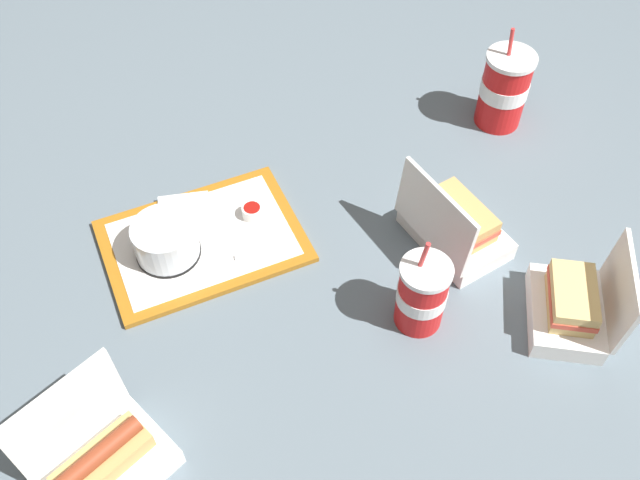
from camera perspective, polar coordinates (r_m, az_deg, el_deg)
The scene contains 11 objects.
ground_plane at distance 1.33m, azimuth -0.49°, elevation -2.18°, with size 3.20×3.20×0.00m, color slate.
food_tray at distance 1.38m, azimuth -9.34°, elevation -0.08°, with size 0.42×0.34×0.01m.
cake_container at distance 1.34m, azimuth -12.23°, elevation -0.09°, with size 0.12×0.12×0.07m.
ketchup_cup at distance 1.39m, azimuth -5.44°, elevation 2.31°, with size 0.04×0.04×0.02m.
napkin_stack at distance 1.42m, azimuth -10.81°, elevation 2.14°, with size 0.10×0.10×0.00m, color white.
plastic_fork at distance 1.34m, azimuth -4.50°, elevation -1.01°, with size 0.11×0.01×0.01m, color white.
clamshell_sandwich_back at distance 1.36m, azimuth 10.69°, elevation 1.11°, with size 0.20×0.23×0.17m.
clamshell_sandwich_corner at distance 1.30m, azimuth 19.59°, elevation -4.98°, with size 0.18×0.21×0.16m.
clamshell_hotdog_right at distance 1.15m, azimuth -17.06°, elevation -16.50°, with size 0.24×0.23×0.17m.
soda_cup_center at distance 1.60m, azimuth 14.51°, elevation 11.62°, with size 0.11×0.11×0.23m.
soda_cup_front at distance 1.22m, azimuth 8.15°, elevation -4.32°, with size 0.09×0.09×0.21m.
Camera 1 is at (0.13, 0.78, 1.07)m, focal length 40.00 mm.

